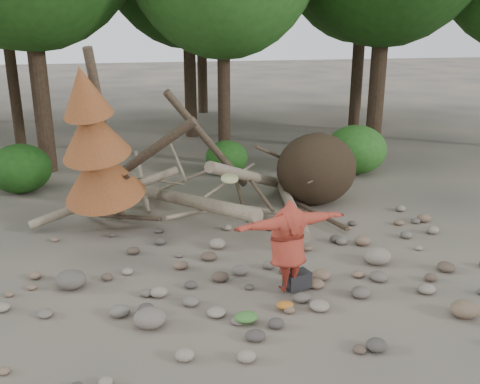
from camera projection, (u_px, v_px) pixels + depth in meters
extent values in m
plane|color=#514C44|center=(266.00, 283.00, 10.33)|extent=(120.00, 120.00, 0.00)
ellipsoid|color=#332619|center=(316.00, 169.00, 14.57)|extent=(2.20, 1.87, 1.98)
cylinder|color=gray|center=(189.00, 200.00, 13.39)|extent=(2.61, 5.11, 1.08)
cylinder|color=gray|center=(253.00, 177.00, 14.13)|extent=(3.18, 3.71, 1.90)
cylinder|color=brown|center=(137.00, 161.00, 13.72)|extent=(3.08, 1.91, 2.49)
cylinder|color=gray|center=(290.00, 203.00, 13.81)|extent=(1.13, 4.98, 0.43)
cylinder|color=brown|center=(208.00, 141.00, 14.18)|extent=(2.39, 1.03, 2.89)
cylinder|color=gray|center=(106.00, 197.00, 13.21)|extent=(3.71, 0.86, 1.20)
cylinder|color=#4C3F30|center=(128.00, 217.00, 12.97)|extent=(1.52, 1.70, 0.49)
cylinder|color=gray|center=(230.00, 180.00, 14.22)|extent=(1.57, 0.85, 0.69)
cylinder|color=#4C3F30|center=(282.00, 158.00, 14.90)|extent=(1.92, 1.25, 1.10)
cylinder|color=gray|center=(177.00, 159.00, 13.53)|extent=(0.37, 1.42, 0.85)
cylinder|color=#4C3F30|center=(315.00, 212.00, 13.72)|extent=(0.79, 2.54, 0.12)
cylinder|color=gray|center=(200.00, 211.00, 12.91)|extent=(1.78, 1.11, 0.29)
cylinder|color=#4C3F30|center=(106.00, 139.00, 12.59)|extent=(0.67, 1.13, 4.35)
cone|color=brown|center=(101.00, 171.00, 12.48)|extent=(2.06, 2.13, 1.86)
cone|color=brown|center=(92.00, 131.00, 11.96)|extent=(1.71, 1.78, 1.65)
cone|color=brown|center=(84.00, 91.00, 11.49)|extent=(1.23, 1.30, 1.41)
cylinder|color=#38281C|center=(34.00, 33.00, 16.75)|extent=(0.56, 0.56, 8.96)
cylinder|color=#38281C|center=(224.00, 61.00, 18.00)|extent=(0.44, 0.44, 7.14)
cylinder|color=#38281C|center=(382.00, 25.00, 19.47)|extent=(0.60, 0.60, 9.45)
cylinder|color=#38281C|center=(9.00, 50.00, 20.37)|extent=(0.42, 0.42, 7.56)
cylinder|color=#38281C|center=(189.00, 36.00, 22.33)|extent=(0.52, 0.52, 8.54)
cylinder|color=#38281C|center=(359.00, 40.00, 23.59)|extent=(0.50, 0.50, 8.12)
cylinder|color=#38281C|center=(201.00, 30.00, 28.47)|extent=(0.54, 0.54, 8.75)
cylinder|color=#38281C|center=(361.00, 39.00, 30.03)|extent=(0.46, 0.46, 7.84)
ellipsoid|color=#1A4713|center=(20.00, 169.00, 15.65)|extent=(1.80, 1.80, 1.44)
ellipsoid|color=#235A1A|center=(227.00, 158.00, 17.58)|extent=(1.40, 1.40, 1.12)
ellipsoid|color=#2D6B21|center=(356.00, 149.00, 17.64)|extent=(2.00, 2.00, 1.60)
imported|color=maroon|center=(288.00, 245.00, 9.69)|extent=(2.22, 0.90, 1.76)
cylinder|color=#93925D|center=(230.00, 178.00, 8.76)|extent=(0.38, 0.37, 0.14)
cube|color=black|center=(297.00, 283.00, 10.03)|extent=(0.53, 0.42, 0.31)
ellipsoid|color=#3A712D|center=(246.00, 320.00, 8.93)|extent=(0.39, 0.33, 0.15)
ellipsoid|color=#B5641F|center=(285.00, 307.00, 9.35)|extent=(0.30, 0.25, 0.11)
ellipsoid|color=#6E645B|center=(150.00, 318.00, 8.82)|extent=(0.54, 0.49, 0.33)
ellipsoid|color=brown|center=(465.00, 309.00, 9.12)|extent=(0.49, 0.44, 0.29)
ellipsoid|color=gray|center=(377.00, 256.00, 11.12)|extent=(0.57, 0.51, 0.34)
ellipsoid|color=#58524A|center=(71.00, 280.00, 10.10)|extent=(0.58, 0.52, 0.35)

